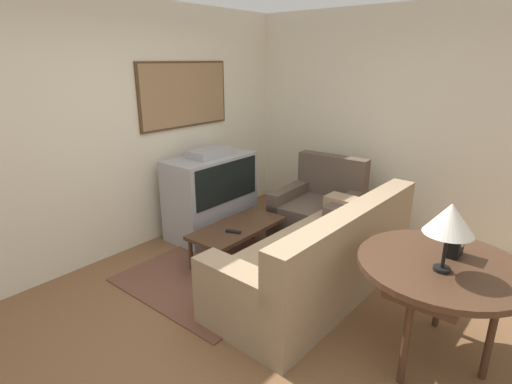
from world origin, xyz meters
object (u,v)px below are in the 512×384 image
console_table (441,271)px  mantel_clock (455,243)px  armchair (319,210)px  tv (211,194)px  table_lamp (450,220)px  coffee_table (238,230)px  couch (320,260)px

console_table → mantel_clock: bearing=-8.2°
mantel_clock → armchair: bearing=55.7°
tv → table_lamp: size_ratio=2.37×
armchair → table_lamp: table_lamp is taller
tv → coffee_table: 0.83m
tv → coffee_table: size_ratio=1.03×
couch → table_lamp: table_lamp is taller
console_table → table_lamp: table_lamp is taller
coffee_table → table_lamp: 2.27m
table_lamp → mantel_clock: table_lamp is taller
tv → table_lamp: (-0.68, -2.85, 0.62)m
couch → tv: bearing=-98.8°
couch → console_table: bearing=78.7°
console_table → tv: bearing=78.7°
mantel_clock → console_table: bearing=171.8°
console_table → table_lamp: 0.44m
couch → table_lamp: size_ratio=4.72×
tv → armchair: (0.84, -1.05, -0.21)m
armchair → coffee_table: 1.22m
armchair → table_lamp: (-1.52, -1.80, 0.83)m
couch → mantel_clock: (-0.07, -1.10, 0.54)m
couch → console_table: 1.17m
tv → mantel_clock: tv is taller
console_table → couch: bearing=77.2°
console_table → table_lamp: bearing=-168.2°
mantel_clock → couch: bearing=86.2°
coffee_table → table_lamp: (-0.34, -2.11, 0.78)m
coffee_table → table_lamp: bearing=-99.1°
coffee_table → console_table: (-0.22, -2.09, 0.35)m
tv → couch: size_ratio=0.50×
couch → armchair: size_ratio=2.29×
couch → console_table: (-0.25, -1.08, 0.38)m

